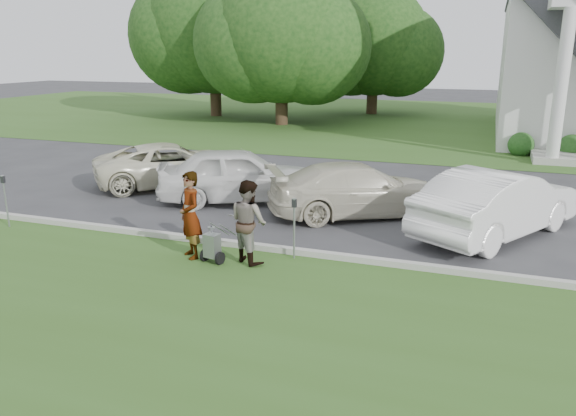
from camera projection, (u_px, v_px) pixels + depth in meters
The scene contains 16 objects.
ground at pixel (276, 262), 12.20m from camera, with size 120.00×120.00×0.00m, color #333335.
grass_strip at pixel (214, 322), 9.48m from camera, with size 80.00×7.00×0.01m, color #33561D.
church_lawn at pixel (423, 121), 36.68m from camera, with size 80.00×30.00×0.01m, color #33561D.
curb at pixel (285, 250), 12.68m from camera, with size 80.00×0.18×0.15m, color #9E9E93.
tree_left at pixel (281, 39), 33.34m from camera, with size 10.63×8.40×9.71m.
tree_far at pixel (213, 31), 37.85m from camera, with size 11.64×9.20×10.73m.
tree_back at pixel (374, 46), 39.41m from camera, with size 9.61×7.60×8.89m.
striping_cart at pixel (212, 246), 12.03m from camera, with size 0.56×1.00×0.88m.
person_left at pixel (190, 216), 12.19m from camera, with size 0.70×0.46×1.93m, color #999999.
person_right at pixel (249, 222), 11.95m from camera, with size 0.88×0.68×1.80m, color #999999.
parking_meter_near at pixel (294, 221), 12.14m from camera, with size 0.10×0.09×1.38m.
parking_meter_far at pixel (5, 195), 14.34m from camera, with size 0.10×0.09×1.38m.
car_a at pixel (172, 164), 18.95m from camera, with size 2.36×5.12×1.42m, color beige.
car_b at pixel (239, 175), 16.88m from camera, with size 1.95×4.84×1.65m, color silver.
car_c at pixel (358, 190), 15.49m from camera, with size 2.03×4.99×1.45m, color beige.
car_d at pixel (497, 203), 13.73m from camera, with size 1.76×5.05×1.66m, color white.
Camera 1 is at (4.08, -10.68, 4.43)m, focal length 35.00 mm.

